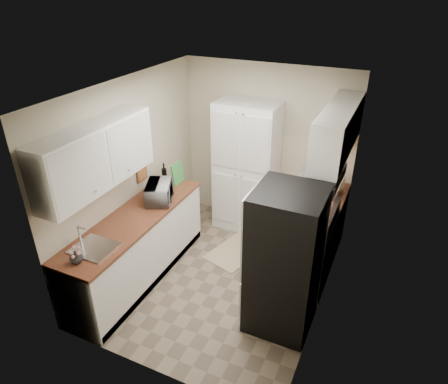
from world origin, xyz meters
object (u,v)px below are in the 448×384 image
(pantry_cabinet, at_px, (246,168))
(electric_range, at_px, (304,249))
(toaster_oven, at_px, (328,187))
(wine_bottle, at_px, (164,174))
(microwave, at_px, (159,192))
(refrigerator, at_px, (285,261))

(pantry_cabinet, xyz_separation_m, electric_range, (1.17, -0.93, -0.52))
(electric_range, distance_m, toaster_oven, 0.93)
(wine_bottle, bearing_deg, microwave, -65.16)
(wine_bottle, distance_m, toaster_oven, 2.27)
(electric_range, xyz_separation_m, toaster_oven, (0.08, 0.73, 0.56))
(refrigerator, distance_m, microwave, 1.92)
(refrigerator, relative_size, wine_bottle, 6.02)
(pantry_cabinet, xyz_separation_m, refrigerator, (1.14, -1.73, -0.15))
(toaster_oven, bearing_deg, pantry_cabinet, 179.65)
(microwave, bearing_deg, electric_range, -103.59)
(pantry_cabinet, relative_size, electric_range, 1.77)
(electric_range, relative_size, microwave, 2.45)
(pantry_cabinet, relative_size, wine_bottle, 7.08)
(microwave, height_order, toaster_oven, microwave)
(refrigerator, height_order, wine_bottle, refrigerator)
(pantry_cabinet, bearing_deg, microwave, -119.25)
(refrigerator, distance_m, toaster_oven, 1.55)
(pantry_cabinet, distance_m, wine_bottle, 1.23)
(electric_range, bearing_deg, wine_bottle, 176.84)
(microwave, distance_m, toaster_oven, 2.24)
(wine_bottle, relative_size, toaster_oven, 0.68)
(refrigerator, xyz_separation_m, wine_bottle, (-2.07, 0.92, 0.21))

